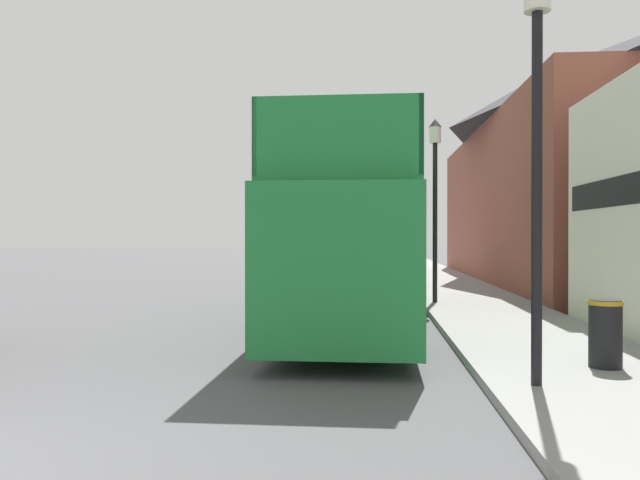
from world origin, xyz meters
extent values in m
plane|color=#4C4C4F|center=(0.00, 21.00, 0.00)|extent=(144.00, 144.00, 0.00)
cube|color=gray|center=(7.05, 18.00, 0.07)|extent=(3.13, 108.00, 0.14)
cube|color=brown|center=(11.61, 22.44, 3.27)|extent=(6.00, 21.47, 6.55)
pyramid|color=#2D2D33|center=(11.61, 22.44, 7.75)|extent=(6.00, 21.47, 2.41)
cube|color=#1E7A38|center=(3.65, 9.75, 1.50)|extent=(2.60, 11.39, 2.44)
cube|color=yellow|center=(3.65, 9.18, 1.62)|extent=(2.54, 6.28, 0.45)
cube|color=black|center=(3.65, 9.75, 2.22)|extent=(2.61, 10.48, 0.70)
cube|color=#1E7A38|center=(3.65, 9.75, 2.77)|extent=(2.58, 10.48, 0.10)
cube|color=#1E7A38|center=(2.47, 9.77, 3.39)|extent=(0.22, 10.45, 1.14)
cube|color=#1E7A38|center=(4.84, 9.73, 3.39)|extent=(0.22, 10.45, 1.14)
cube|color=#1E7A38|center=(3.58, 4.56, 3.39)|extent=(2.44, 0.10, 1.14)
cube|color=#1E7A38|center=(3.72, 14.18, 3.39)|extent=(2.46, 1.62, 1.14)
cylinder|color=black|center=(2.61, 13.29, 0.51)|extent=(0.29, 1.03, 1.02)
cylinder|color=black|center=(4.80, 13.26, 0.51)|extent=(0.29, 1.03, 1.02)
cylinder|color=black|center=(2.51, 6.47, 0.51)|extent=(0.29, 1.03, 1.02)
cylinder|color=black|center=(4.70, 6.44, 0.51)|extent=(0.29, 1.03, 1.02)
cube|color=maroon|center=(4.32, 19.08, 0.55)|extent=(2.06, 4.22, 0.75)
cube|color=black|center=(4.31, 18.96, 1.15)|extent=(1.72, 2.07, 0.45)
cylinder|color=black|center=(3.56, 20.41, 0.31)|extent=(0.24, 0.63, 0.62)
cylinder|color=black|center=(5.23, 20.31, 0.31)|extent=(0.24, 0.63, 0.62)
cylinder|color=black|center=(3.41, 17.86, 0.31)|extent=(0.24, 0.63, 0.62)
cylinder|color=black|center=(5.08, 17.76, 0.31)|extent=(0.24, 0.63, 0.62)
cylinder|color=black|center=(6.09, 3.57, 2.43)|extent=(0.13, 0.13, 4.58)
cylinder|color=black|center=(5.84, 13.18, 2.34)|extent=(0.13, 0.13, 4.40)
cylinder|color=silver|center=(5.84, 13.18, 4.76)|extent=(0.32, 0.32, 0.45)
cone|color=black|center=(5.84, 13.18, 5.10)|extent=(0.35, 0.35, 0.22)
cylinder|color=black|center=(6.10, 22.78, 2.14)|extent=(0.13, 0.13, 3.99)
cylinder|color=silver|center=(6.10, 22.78, 4.36)|extent=(0.32, 0.32, 0.45)
cone|color=black|center=(6.10, 22.78, 4.69)|extent=(0.35, 0.35, 0.22)
cylinder|color=black|center=(7.31, 4.70, 0.61)|extent=(0.44, 0.44, 0.94)
cylinder|color=#B28E1E|center=(7.31, 4.70, 1.04)|extent=(0.48, 0.48, 0.06)
camera|label=1|loc=(4.05, -4.25, 1.97)|focal=35.00mm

